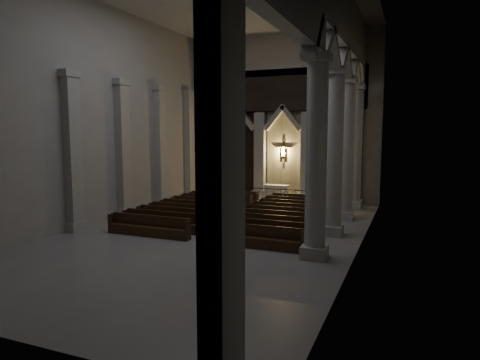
{
  "coord_description": "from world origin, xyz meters",
  "views": [
    {
      "loc": [
        9.03,
        -19.09,
        5.12
      ],
      "look_at": [
        0.04,
        3.0,
        2.31
      ],
      "focal_mm": 32.0,
      "sensor_mm": 36.0,
      "label": 1
    }
  ],
  "objects_px": {
    "altar": "(276,191)",
    "candle_stand_right": "(308,200)",
    "altar_rail": "(273,193)",
    "candle_stand_left": "(233,196)",
    "pews": "(237,216)",
    "worshipper": "(283,202)"
  },
  "relations": [
    {
      "from": "altar",
      "to": "candle_stand_right",
      "type": "relative_size",
      "value": 1.44
    },
    {
      "from": "altar_rail",
      "to": "candle_stand_left",
      "type": "xyz_separation_m",
      "value": [
        -2.98,
        -0.38,
        -0.33
      ]
    },
    {
      "from": "altar",
      "to": "pews",
      "type": "relative_size",
      "value": 0.18
    },
    {
      "from": "pews",
      "to": "candle_stand_left",
      "type": "bearing_deg",
      "value": 115.42
    },
    {
      "from": "candle_stand_left",
      "to": "candle_stand_right",
      "type": "distance_m",
      "value": 5.43
    },
    {
      "from": "candle_stand_right",
      "to": "altar_rail",
      "type": "bearing_deg",
      "value": -175.8
    },
    {
      "from": "altar_rail",
      "to": "pews",
      "type": "distance_m",
      "value": 6.65
    },
    {
      "from": "candle_stand_right",
      "to": "pews",
      "type": "bearing_deg",
      "value": -109.58
    },
    {
      "from": "candle_stand_left",
      "to": "pews",
      "type": "bearing_deg",
      "value": -64.58
    },
    {
      "from": "pews",
      "to": "candle_stand_right",
      "type": "bearing_deg",
      "value": 70.42
    },
    {
      "from": "altar",
      "to": "pews",
      "type": "bearing_deg",
      "value": -88.24
    },
    {
      "from": "worshipper",
      "to": "altar",
      "type": "bearing_deg",
      "value": 102.59
    },
    {
      "from": "candle_stand_left",
      "to": "worshipper",
      "type": "relative_size",
      "value": 1.21
    },
    {
      "from": "altar_rail",
      "to": "candle_stand_right",
      "type": "height_order",
      "value": "candle_stand_right"
    },
    {
      "from": "candle_stand_right",
      "to": "worshipper",
      "type": "height_order",
      "value": "candle_stand_right"
    },
    {
      "from": "pews",
      "to": "worshipper",
      "type": "relative_size",
      "value": 9.1
    },
    {
      "from": "altar_rail",
      "to": "worshipper",
      "type": "bearing_deg",
      "value": -60.88
    },
    {
      "from": "altar",
      "to": "candle_stand_right",
      "type": "distance_m",
      "value": 2.98
    },
    {
      "from": "pews",
      "to": "altar_rail",
      "type": "bearing_deg",
      "value": 90.0
    },
    {
      "from": "altar_rail",
      "to": "candle_stand_right",
      "type": "xyz_separation_m",
      "value": [
        2.43,
        0.18,
        -0.34
      ]
    },
    {
      "from": "altar",
      "to": "candle_stand_right",
      "type": "bearing_deg",
      "value": -25.7
    },
    {
      "from": "altar_rail",
      "to": "candle_stand_left",
      "type": "bearing_deg",
      "value": -172.7
    }
  ]
}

